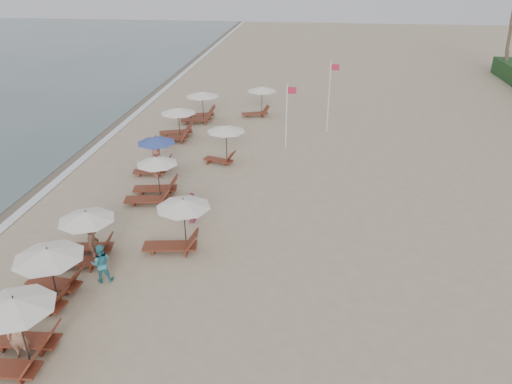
# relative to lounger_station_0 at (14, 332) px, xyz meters

# --- Properties ---
(ground) EXTENTS (160.00, 160.00, 0.00)m
(ground) POSITION_rel_lounger_station_0_xyz_m (5.95, 2.54, -1.13)
(ground) COLOR tan
(ground) RESTS_ON ground
(wet_sand_band) EXTENTS (3.20, 140.00, 0.01)m
(wet_sand_band) POSITION_rel_lounger_station_0_xyz_m (-6.55, 12.54, -1.13)
(wet_sand_band) COLOR #6B5E4C
(wet_sand_band) RESTS_ON ground
(foam_line) EXTENTS (0.50, 140.00, 0.02)m
(foam_line) POSITION_rel_lounger_station_0_xyz_m (-5.25, 12.54, -1.12)
(foam_line) COLOR white
(foam_line) RESTS_ON ground
(lounger_station_0) EXTENTS (2.69, 2.29, 2.38)m
(lounger_station_0) POSITION_rel_lounger_station_0_xyz_m (0.00, 0.00, 0.00)
(lounger_station_0) COLOR brown
(lounger_station_0) RESTS_ON ground
(lounger_station_1) EXTENTS (2.72, 2.42, 2.11)m
(lounger_station_1) POSITION_rel_lounger_station_0_xyz_m (-0.56, 2.88, -0.04)
(lounger_station_1) COLOR brown
(lounger_station_1) RESTS_ON ground
(lounger_station_2) EXTENTS (2.54, 2.20, 2.19)m
(lounger_station_2) POSITION_rel_lounger_station_0_xyz_m (-0.34, 5.40, -0.03)
(lounger_station_2) COLOR brown
(lounger_station_2) RESTS_ON ground
(lounger_station_3) EXTENTS (2.67, 2.37, 2.27)m
(lounger_station_3) POSITION_rel_lounger_station_0_xyz_m (0.63, 10.93, -0.17)
(lounger_station_3) COLOR brown
(lounger_station_3) RESTS_ON ground
(lounger_station_4) EXTENTS (2.41, 2.12, 2.10)m
(lounger_station_4) POSITION_rel_lounger_station_0_xyz_m (-0.34, 14.20, -0.04)
(lounger_station_4) COLOR brown
(lounger_station_4) RESTS_ON ground
(lounger_station_5) EXTENTS (2.84, 2.70, 2.15)m
(lounger_station_5) POSITION_rel_lounger_station_0_xyz_m (-0.66, 19.60, -0.12)
(lounger_station_5) COLOR brown
(lounger_station_5) RESTS_ON ground
(lounger_station_6) EXTENTS (2.89, 2.62, 2.21)m
(lounger_station_6) POSITION_rel_lounger_station_0_xyz_m (0.04, 23.63, -0.06)
(lounger_station_6) COLOR brown
(lounger_station_6) RESTS_ON ground
(inland_station_0) EXTENTS (2.89, 2.24, 2.22)m
(inland_station_0) POSITION_rel_lounger_station_0_xyz_m (3.04, 6.58, 0.14)
(inland_station_0) COLOR brown
(inland_station_0) RESTS_ON ground
(inland_station_1) EXTENTS (2.54, 2.24, 2.22)m
(inland_station_1) POSITION_rel_lounger_station_0_xyz_m (3.23, 16.07, 0.36)
(inland_station_1) COLOR brown
(inland_station_1) RESTS_ON ground
(inland_station_2) EXTENTS (2.70, 2.24, 2.22)m
(inland_station_2) POSITION_rel_lounger_station_0_xyz_m (4.20, 25.40, 0.26)
(inland_station_2) COLOR brown
(inland_station_2) RESTS_ON ground
(beachgoer_near) EXTENTS (0.70, 0.52, 1.74)m
(beachgoer_near) POSITION_rel_lounger_station_0_xyz_m (-0.03, 0.17, -0.26)
(beachgoer_near) COLOR tan
(beachgoer_near) RESTS_ON ground
(beachgoer_mid_a) EXTENTS (0.89, 0.78, 1.54)m
(beachgoer_mid_a) POSITION_rel_lounger_station_0_xyz_m (0.83, 4.16, -0.36)
(beachgoer_mid_a) COLOR teal
(beachgoer_mid_a) RESTS_ON ground
(beachgoer_mid_b) EXTENTS (1.00, 1.31, 1.79)m
(beachgoer_mid_b) POSITION_rel_lounger_station_0_xyz_m (0.08, 5.30, -0.23)
(beachgoer_mid_b) COLOR brown
(beachgoer_mid_b) RESTS_ON ground
(beachgoer_far_a) EXTENTS (0.53, 0.92, 1.48)m
(beachgoer_far_a) POSITION_rel_lounger_station_0_xyz_m (3.13, 8.93, -0.39)
(beachgoer_far_a) COLOR #D2547B
(beachgoer_far_a) RESTS_ON ground
(beachgoer_far_b) EXTENTS (0.83, 0.96, 1.66)m
(beachgoer_far_b) POSITION_rel_lounger_station_0_xyz_m (-0.06, 13.78, -0.30)
(beachgoer_far_b) COLOR #BD7466
(beachgoer_far_b) RESTS_ON ground
(flag_pole_near) EXTENTS (0.60, 0.08, 4.05)m
(flag_pole_near) POSITION_rel_lounger_station_0_xyz_m (6.69, 19.00, 1.13)
(flag_pole_near) COLOR silver
(flag_pole_near) RESTS_ON ground
(flag_pole_far) EXTENTS (0.60, 0.08, 4.80)m
(flag_pole_far) POSITION_rel_lounger_station_0_xyz_m (9.30, 22.42, 1.52)
(flag_pole_far) COLOR silver
(flag_pole_far) RESTS_ON ground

